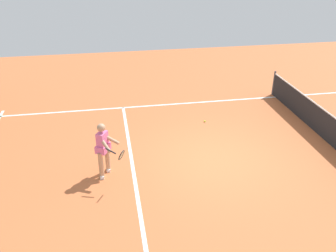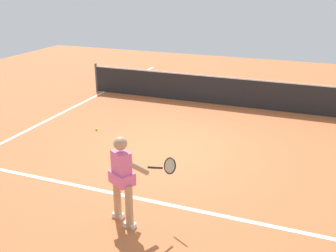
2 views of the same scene
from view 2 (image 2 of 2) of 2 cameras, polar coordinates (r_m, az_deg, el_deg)
name	(u,v)px [view 2 (image 2 of 2)]	position (r m, az deg, el deg)	size (l,w,h in m)	color
ground_plane	(175,149)	(9.45, 1.04, -3.39)	(24.36, 24.36, 0.00)	#C66638
service_line_marking	(132,197)	(7.51, -5.30, -10.24)	(8.32, 0.10, 0.01)	white
sideline_left_marking	(34,127)	(11.45, -18.91, -0.13)	(0.10, 16.74, 0.01)	white
court_net	(217,90)	(12.80, 7.08, 5.21)	(9.00, 0.08, 1.01)	#4C4C51
tennis_player	(124,177)	(6.42, -6.45, -7.38)	(1.06, 0.80, 1.55)	tan
tennis_ball_near	(96,129)	(10.76, -10.37, -0.47)	(0.07, 0.07, 0.07)	#D1E533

